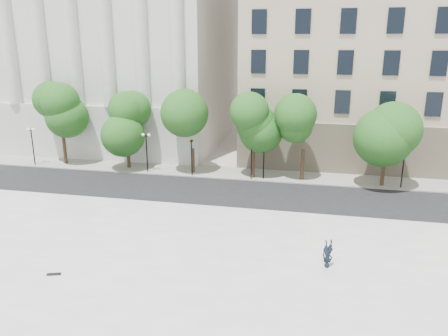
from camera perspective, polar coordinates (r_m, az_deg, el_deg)
The scene contains 12 objects.
ground at distance 22.83m, azimuth -15.83°, elevation -18.04°, with size 160.00×160.00×0.00m, color beige.
plaza at distance 24.97m, azimuth -12.66°, elevation -13.97°, with size 44.00×22.00×0.45m, color white.
street at distance 37.92m, azimuth -3.42°, elevation -3.17°, with size 60.00×8.00×0.02m, color black.
far_sidewalk at distance 43.43m, azimuth -1.36°, elevation -0.52°, with size 60.00×4.00×0.12m, color #A2A095.
building_west at distance 61.07m, azimuth -14.52°, elevation 16.07°, with size 31.50×27.65×25.60m.
building_east at distance 56.39m, azimuth 23.18°, elevation 13.55°, with size 36.00×26.15×23.00m.
traffic_light_west at distance 41.35m, azimuth -4.28°, elevation 3.69°, with size 0.48×1.62×4.14m.
traffic_light_east at distance 40.16m, azimuth 3.64°, elevation 3.44°, with size 0.65×1.79×4.21m.
person_lying at distance 25.61m, azimuth 13.32°, elevation -12.03°, with size 0.60×0.39×1.64m, color black.
skateboard at distance 26.01m, azimuth -21.34°, elevation -12.79°, with size 0.74×0.19×0.08m, color black.
street_trees at distance 41.47m, azimuth -0.79°, elevation 5.97°, with size 36.17×5.20×7.90m.
lamp_posts at distance 41.52m, azimuth -2.67°, elevation 2.67°, with size 37.17×0.28×4.36m.
Camera 1 is at (9.47, -16.46, 12.66)m, focal length 35.00 mm.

